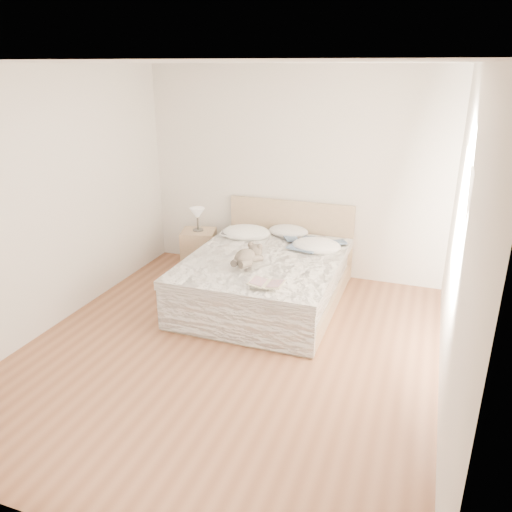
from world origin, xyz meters
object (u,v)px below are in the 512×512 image
Objects in this scene: nightstand at (199,250)px; photo_book at (232,235)px; teddy_bear at (245,263)px; childrens_book at (267,284)px; table_lamp at (197,215)px; bed at (267,277)px.

nightstand is 0.70m from photo_book.
nightstand is at bearing 144.70° from teddy_bear.
childrens_book is 0.55m from teddy_bear.
photo_book is (0.58, -0.20, 0.35)m from nightstand.
teddy_bear reaches higher than photo_book.
nightstand is 1.57× the size of childrens_book.
photo_book is 1.60m from childrens_book.
photo_book is at bearing -19.22° from table_lamp.
table_lamp is 1.01× the size of photo_book.
table_lamp reaches higher than teddy_bear.
teddy_bear is at bearing -45.13° from table_lamp.
bed is at bearing 109.70° from childrens_book.
table_lamp is 0.83× the size of teddy_bear.
nightstand is 1.76× the size of table_lamp.
bed is 0.97m from childrens_book.
bed reaches higher than photo_book.
teddy_bear is (-0.10, -0.47, 0.34)m from bed.
bed is 0.84m from photo_book.
nightstand is at bearing 147.25° from photo_book.
table_lamp reaches higher than nightstand.
childrens_book is (0.92, -1.31, 0.00)m from photo_book.
photo_book is 0.88× the size of childrens_book.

